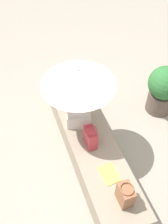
% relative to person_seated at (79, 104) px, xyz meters
% --- Properties ---
extents(ground_plane, '(14.00, 14.00, 0.00)m').
position_rel_person_seated_xyz_m(ground_plane, '(0.26, 0.06, -0.86)').
color(ground_plane, '#9E9384').
extents(stone_bench, '(2.79, 0.62, 0.47)m').
position_rel_person_seated_xyz_m(stone_bench, '(0.26, 0.06, -0.62)').
color(stone_bench, gray).
rests_on(stone_bench, ground).
extents(person_seated, '(0.37, 0.51, 0.90)m').
position_rel_person_seated_xyz_m(person_seated, '(0.00, 0.00, 0.00)').
color(person_seated, beige).
rests_on(person_seated, stone_bench).
extents(parasol, '(0.95, 0.95, 1.06)m').
position_rel_person_seated_xyz_m(parasol, '(0.05, -0.02, 0.53)').
color(parasol, '#B7B7BC').
rests_on(parasol, stone_bench).
extents(handbag_black, '(0.21, 0.16, 0.31)m').
position_rel_person_seated_xyz_m(handbag_black, '(1.30, 0.11, -0.24)').
color(handbag_black, brown).
rests_on(handbag_black, stone_bench).
extents(tote_bag_canvas, '(0.24, 0.18, 0.32)m').
position_rel_person_seated_xyz_m(tote_bag_canvas, '(0.42, 0.02, -0.23)').
color(tote_bag_canvas, '#B2333D').
rests_on(tote_bag_canvas, stone_bench).
extents(magazine, '(0.29, 0.22, 0.01)m').
position_rel_person_seated_xyz_m(magazine, '(0.94, 0.08, -0.38)').
color(magazine, '#EAE04C').
rests_on(magazine, stone_bench).
extents(planter_near, '(0.56, 0.56, 0.90)m').
position_rel_person_seated_xyz_m(planter_near, '(-0.18, 1.54, -0.37)').
color(planter_near, brown).
rests_on(planter_near, ground).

